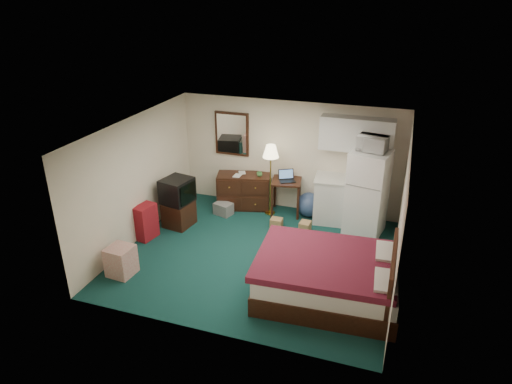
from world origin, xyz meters
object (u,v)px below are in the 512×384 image
(dresser, at_px, (244,191))
(floor_lamp, at_px, (270,180))
(fridge, at_px, (367,193))
(bed, at_px, (327,277))
(kitchen_counter, at_px, (336,200))
(suitcase, at_px, (146,222))
(desk, at_px, (286,197))
(tv_stand, at_px, (179,214))

(dresser, distance_m, floor_lamp, 0.80)
(dresser, relative_size, fridge, 0.67)
(bed, bearing_deg, fridge, 78.76)
(kitchen_counter, bearing_deg, suitcase, -155.78)
(desk, distance_m, tv_stand, 2.41)
(bed, relative_size, tv_stand, 3.85)
(dresser, bearing_deg, bed, -62.97)
(fridge, height_order, bed, fridge)
(kitchen_counter, xyz_separation_m, suitcase, (-3.51, -1.98, -0.13))
(floor_lamp, relative_size, kitchen_counter, 1.66)
(fridge, distance_m, suitcase, 4.53)
(bed, relative_size, suitcase, 3.05)
(dresser, bearing_deg, suitcase, -139.74)
(floor_lamp, xyz_separation_m, kitchen_counter, (1.45, 0.11, -0.32))
(kitchen_counter, distance_m, tv_stand, 3.40)
(desk, bearing_deg, dresser, 170.92)
(fridge, bearing_deg, bed, -86.49)
(kitchen_counter, height_order, bed, kitchen_counter)
(dresser, xyz_separation_m, floor_lamp, (0.68, -0.12, 0.41))
(floor_lamp, relative_size, tv_stand, 2.81)
(suitcase, bearing_deg, floor_lamp, 53.11)
(fridge, relative_size, bed, 0.80)
(kitchen_counter, distance_m, fridge, 0.83)
(floor_lamp, xyz_separation_m, suitcase, (-2.06, -1.86, -0.45))
(dresser, distance_m, bed, 3.67)
(tv_stand, bearing_deg, dresser, 59.69)
(dresser, xyz_separation_m, fridge, (2.79, -0.31, 0.48))
(dresser, distance_m, kitchen_counter, 2.13)
(dresser, relative_size, bed, 0.53)
(tv_stand, height_order, suitcase, suitcase)
(tv_stand, bearing_deg, desk, 40.56)
(tv_stand, xyz_separation_m, suitcase, (-0.37, -0.71, 0.10))
(bed, distance_m, suitcase, 3.91)
(dresser, bearing_deg, kitchen_counter, -15.14)
(floor_lamp, xyz_separation_m, fridge, (2.11, -0.19, 0.07))
(bed, bearing_deg, suitcase, 165.65)
(floor_lamp, height_order, kitchen_counter, floor_lamp)
(fridge, bearing_deg, dresser, -174.87)
(floor_lamp, height_order, desk, floor_lamp)
(floor_lamp, height_order, bed, floor_lamp)
(desk, bearing_deg, bed, -72.02)
(fridge, bearing_deg, suitcase, -146.68)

